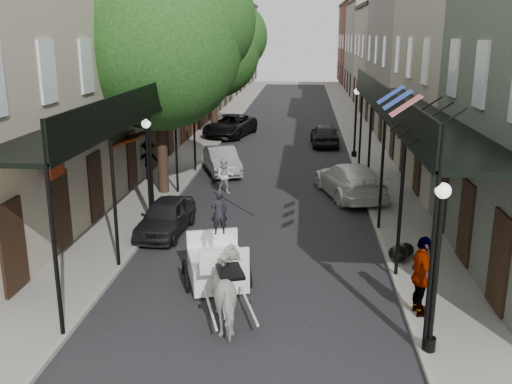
% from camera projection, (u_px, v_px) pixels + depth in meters
% --- Properties ---
extents(ground, '(140.00, 140.00, 0.00)m').
position_uv_depth(ground, '(248.00, 305.00, 14.50)').
color(ground, gray).
rests_on(ground, ground).
extents(road, '(8.00, 90.00, 0.01)m').
position_uv_depth(road, '(281.00, 150.00, 33.69)').
color(road, black).
rests_on(road, ground).
extents(sidewalk_left, '(2.20, 90.00, 0.12)m').
position_uv_depth(sidewalk_left, '(198.00, 148.00, 34.09)').
color(sidewalk_left, gray).
rests_on(sidewalk_left, ground).
extents(sidewalk_right, '(2.20, 90.00, 0.12)m').
position_uv_depth(sidewalk_right, '(367.00, 151.00, 33.27)').
color(sidewalk_right, gray).
rests_on(sidewalk_right, ground).
extents(building_row_left, '(5.00, 80.00, 10.50)m').
position_uv_depth(building_row_left, '(173.00, 53.00, 42.59)').
color(building_row_left, '#A19481').
rests_on(building_row_left, ground).
extents(building_row_right, '(5.00, 80.00, 10.50)m').
position_uv_depth(building_row_right, '(407.00, 54.00, 41.18)').
color(building_row_right, gray).
rests_on(building_row_right, ground).
extents(gallery_left, '(2.20, 18.05, 4.88)m').
position_uv_depth(gallery_left, '(134.00, 109.00, 20.50)').
color(gallery_left, black).
rests_on(gallery_left, sidewalk_left).
extents(gallery_right, '(2.20, 18.05, 4.88)m').
position_uv_depth(gallery_right, '(405.00, 112.00, 19.72)').
color(gallery_right, black).
rests_on(gallery_right, sidewalk_right).
extents(tree_near, '(7.31, 6.80, 9.63)m').
position_uv_depth(tree_near, '(168.00, 38.00, 22.87)').
color(tree_near, '#382619').
rests_on(tree_near, sidewalk_left).
extents(tree_far, '(6.45, 6.00, 8.61)m').
position_uv_depth(tree_far, '(219.00, 47.00, 36.48)').
color(tree_far, '#382619').
rests_on(tree_far, sidewalk_left).
extents(lamppost_right_near, '(0.32, 0.32, 3.71)m').
position_uv_depth(lamppost_right_near, '(436.00, 267.00, 11.69)').
color(lamppost_right_near, black).
rests_on(lamppost_right_near, sidewalk_right).
extents(lamppost_left, '(0.32, 0.32, 3.71)m').
position_uv_depth(lamppost_left, '(149.00, 169.00, 20.04)').
color(lamppost_left, black).
rests_on(lamppost_left, sidewalk_left).
extents(lamppost_right_far, '(0.32, 0.32, 3.71)m').
position_uv_depth(lamppost_right_far, '(356.00, 122.00, 30.89)').
color(lamppost_right_far, black).
rests_on(lamppost_right_far, sidewalk_right).
extents(horse, '(1.48, 2.21, 1.71)m').
position_uv_depth(horse, '(231.00, 291.00, 13.33)').
color(horse, beige).
rests_on(horse, ground).
extents(carriage, '(2.23, 2.83, 2.87)m').
position_uv_depth(carriage, '(215.00, 241.00, 15.78)').
color(carriage, black).
rests_on(carriage, ground).
extents(pedestrian_walking, '(0.81, 0.66, 1.55)m').
position_uv_depth(pedestrian_walking, '(225.00, 176.00, 24.35)').
color(pedestrian_walking, beige).
rests_on(pedestrian_walking, ground).
extents(pedestrian_sidewalk_left, '(1.24, 0.81, 1.79)m').
position_uv_depth(pedestrian_sidewalk_left, '(149.00, 160.00, 26.32)').
color(pedestrian_sidewalk_left, gray).
rests_on(pedestrian_sidewalk_left, sidewalk_left).
extents(pedestrian_sidewalk_right, '(0.65, 1.22, 1.98)m').
position_uv_depth(pedestrian_sidewalk_right, '(422.00, 276.00, 13.52)').
color(pedestrian_sidewalk_right, gray).
rests_on(pedestrian_sidewalk_right, sidewalk_right).
extents(car_left_near, '(1.69, 3.67, 1.22)m').
position_uv_depth(car_left_near, '(166.00, 217.00, 19.54)').
color(car_left_near, black).
rests_on(car_left_near, ground).
extents(car_left_mid, '(2.50, 4.12, 1.28)m').
position_uv_depth(car_left_mid, '(222.00, 161.00, 27.98)').
color(car_left_mid, gray).
rests_on(car_left_mid, ground).
extents(car_left_far, '(3.51, 5.62, 1.45)m').
position_uv_depth(car_left_far, '(230.00, 126.00, 37.99)').
color(car_left_far, black).
rests_on(car_left_far, ground).
extents(car_right_near, '(3.22, 5.31, 1.44)m').
position_uv_depth(car_right_near, '(350.00, 180.00, 23.91)').
color(car_right_near, silver).
rests_on(car_right_near, ground).
extents(car_right_far, '(1.80, 4.09, 1.37)m').
position_uv_depth(car_right_far, '(325.00, 135.00, 34.89)').
color(car_right_far, black).
rests_on(car_right_far, ground).
extents(trash_bags, '(0.84, 0.99, 0.49)m').
position_uv_depth(trash_bags, '(401.00, 252.00, 17.09)').
color(trash_bags, black).
rests_on(trash_bags, sidewalk_right).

